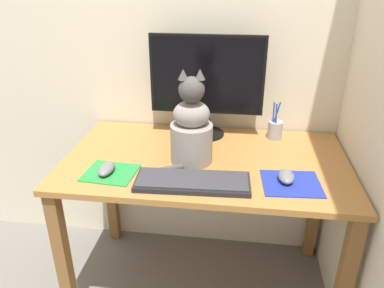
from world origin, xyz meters
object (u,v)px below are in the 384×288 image
at_px(monitor, 207,81).
at_px(computer_mouse_right, 286,176).
at_px(keyboard, 193,181).
at_px(cat, 191,129).
at_px(computer_mouse_left, 106,169).
at_px(pen_cup, 275,129).

relative_size(monitor, computer_mouse_right, 5.08).
bearing_deg(keyboard, cat, 96.34).
bearing_deg(computer_mouse_left, monitor, 50.32).
height_order(computer_mouse_left, pen_cup, pen_cup).
distance_m(computer_mouse_right, pen_cup, 0.39).
bearing_deg(cat, pen_cup, 28.97).
bearing_deg(computer_mouse_right, monitor, 130.91).
bearing_deg(cat, keyboard, -89.90).
relative_size(cat, pen_cup, 2.22).
xyz_separation_m(computer_mouse_left, cat, (0.31, 0.14, 0.12)).
height_order(computer_mouse_left, cat, cat).
xyz_separation_m(monitor, pen_cup, (0.32, 0.00, -0.22)).
xyz_separation_m(computer_mouse_right, pen_cup, (-0.02, 0.39, 0.02)).
bearing_deg(computer_mouse_left, computer_mouse_right, 2.34).
height_order(keyboard, computer_mouse_left, computer_mouse_left).
bearing_deg(keyboard, monitor, 86.76).
bearing_deg(monitor, computer_mouse_left, -129.68).
height_order(computer_mouse_right, cat, cat).
relative_size(keyboard, computer_mouse_left, 3.88).
height_order(monitor, cat, monitor).
xyz_separation_m(monitor, computer_mouse_right, (0.33, -0.39, -0.24)).
height_order(monitor, computer_mouse_right, monitor).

